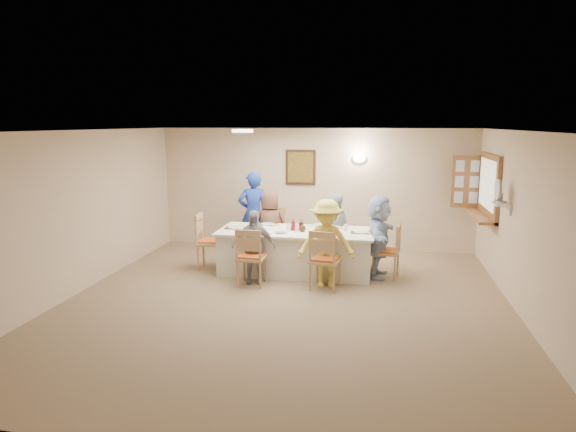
% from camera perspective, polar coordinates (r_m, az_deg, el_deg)
% --- Properties ---
extents(ground, '(7.00, 7.00, 0.00)m').
position_cam_1_polar(ground, '(7.60, -0.35, -9.75)').
color(ground, '#8F7454').
extents(room_walls, '(7.00, 7.00, 7.00)m').
position_cam_1_polar(room_walls, '(7.22, -0.36, 1.61)').
color(room_walls, beige).
rests_on(room_walls, ground).
extents(wall_picture, '(0.62, 0.05, 0.72)m').
position_cam_1_polar(wall_picture, '(10.64, 1.40, 5.43)').
color(wall_picture, '#432A17').
rests_on(wall_picture, room_walls).
extents(wall_sconce, '(0.26, 0.09, 0.18)m').
position_cam_1_polar(wall_sconce, '(10.49, 7.92, 6.36)').
color(wall_sconce, white).
rests_on(wall_sconce, room_walls).
extents(ceiling_light, '(0.36, 0.36, 0.05)m').
position_cam_1_polar(ceiling_light, '(8.82, -5.08, 9.39)').
color(ceiling_light, white).
rests_on(ceiling_light, room_walls).
extents(serving_hatch, '(0.06, 1.50, 1.15)m').
position_cam_1_polar(serving_hatch, '(9.68, 21.43, 3.04)').
color(serving_hatch, '#976137').
rests_on(serving_hatch, room_walls).
extents(hatch_sill, '(0.30, 1.50, 0.05)m').
position_cam_1_polar(hatch_sill, '(9.73, 20.54, 0.00)').
color(hatch_sill, '#976137').
rests_on(hatch_sill, room_walls).
extents(shutter_door, '(0.55, 0.04, 1.00)m').
position_cam_1_polar(shutter_door, '(10.37, 19.21, 3.62)').
color(shutter_door, '#976137').
rests_on(shutter_door, room_walls).
extents(fan_shelf, '(0.22, 0.36, 0.03)m').
position_cam_1_polar(fan_shelf, '(8.37, 22.63, 1.23)').
color(fan_shelf, white).
rests_on(fan_shelf, room_walls).
extents(desk_fan, '(0.30, 0.30, 0.28)m').
position_cam_1_polar(desk_fan, '(8.34, 22.50, 2.25)').
color(desk_fan, '#A5A5A8').
rests_on(desk_fan, fan_shelf).
extents(dining_table, '(2.70, 1.14, 0.76)m').
position_cam_1_polar(dining_table, '(9.02, 0.90, -3.97)').
color(dining_table, white).
rests_on(dining_table, ground).
extents(chair_back_left, '(0.51, 0.51, 1.00)m').
position_cam_1_polar(chair_back_left, '(9.86, -1.81, -2.01)').
color(chair_back_left, tan).
rests_on(chair_back_left, ground).
extents(chair_back_right, '(0.48, 0.48, 0.91)m').
position_cam_1_polar(chair_back_right, '(9.71, 5.15, -2.52)').
color(chair_back_right, tan).
rests_on(chair_back_right, ground).
extents(chair_front_left, '(0.47, 0.47, 0.96)m').
position_cam_1_polar(chair_front_left, '(8.35, -4.06, -4.46)').
color(chair_front_left, tan).
rests_on(chair_front_left, ground).
extents(chair_front_right, '(0.54, 0.54, 0.98)m').
position_cam_1_polar(chair_front_right, '(8.15, 4.19, -4.77)').
color(chair_front_right, tan).
rests_on(chair_front_right, ground).
extents(chair_left_end, '(0.53, 0.53, 1.01)m').
position_cam_1_polar(chair_left_end, '(9.35, -8.53, -2.77)').
color(chair_left_end, tan).
rests_on(chair_left_end, ground).
extents(chair_right_end, '(0.51, 0.51, 0.93)m').
position_cam_1_polar(chair_right_end, '(8.90, 10.83, -3.80)').
color(chair_right_end, tan).
rests_on(chair_right_end, ground).
extents(diner_back_left, '(0.68, 0.45, 1.37)m').
position_cam_1_polar(diner_back_left, '(9.71, -1.96, -1.11)').
color(diner_back_left, brown).
rests_on(diner_back_left, ground).
extents(diner_back_right, '(0.82, 0.72, 1.32)m').
position_cam_1_polar(diner_back_right, '(9.54, 5.11, -1.48)').
color(diner_back_right, '#B1B9C1').
rests_on(diner_back_right, ground).
extents(diner_front_left, '(0.81, 0.54, 1.21)m').
position_cam_1_polar(diner_front_left, '(8.43, -3.87, -3.42)').
color(diner_front_left, '#9B98AA').
rests_on(diner_front_left, ground).
extents(diner_front_right, '(1.08, 0.80, 1.42)m').
position_cam_1_polar(diner_front_right, '(8.21, 4.29, -3.06)').
color(diner_front_right, '#FAE158').
rests_on(diner_front_right, ground).
extents(diner_right_end, '(1.38, 0.65, 1.41)m').
position_cam_1_polar(diner_right_end, '(8.84, 10.04, -2.27)').
color(diner_right_end, '#B3C9F3').
rests_on(diner_right_end, ground).
extents(caregiver, '(0.89, 0.83, 1.66)m').
position_cam_1_polar(caregiver, '(10.23, -3.89, 0.30)').
color(caregiver, '#1E3AA9').
rests_on(caregiver, ground).
extents(placemat_fl, '(0.33, 0.24, 0.01)m').
position_cam_1_polar(placemat_fl, '(8.65, -3.47, -2.01)').
color(placemat_fl, '#472B19').
rests_on(placemat_fl, dining_table).
extents(plate_fl, '(0.23, 0.23, 0.01)m').
position_cam_1_polar(plate_fl, '(8.64, -3.47, -1.95)').
color(plate_fl, white).
rests_on(plate_fl, dining_table).
extents(napkin_fl, '(0.14, 0.14, 0.01)m').
position_cam_1_polar(napkin_fl, '(8.56, -2.38, -2.08)').
color(napkin_fl, yellow).
rests_on(napkin_fl, dining_table).
extents(placemat_fr, '(0.35, 0.26, 0.01)m').
position_cam_1_polar(placemat_fr, '(8.45, 4.47, -2.31)').
color(placemat_fr, '#472B19').
rests_on(placemat_fr, dining_table).
extents(plate_fr, '(0.25, 0.25, 0.02)m').
position_cam_1_polar(plate_fr, '(8.45, 4.47, -2.25)').
color(plate_fr, white).
rests_on(plate_fr, dining_table).
extents(napkin_fr, '(0.13, 0.13, 0.01)m').
position_cam_1_polar(napkin_fr, '(8.39, 5.67, -2.38)').
color(napkin_fr, yellow).
rests_on(napkin_fr, dining_table).
extents(placemat_bl, '(0.33, 0.25, 0.01)m').
position_cam_1_polar(placemat_bl, '(9.45, -2.29, -0.94)').
color(placemat_bl, '#472B19').
rests_on(placemat_bl, dining_table).
extents(plate_bl, '(0.25, 0.25, 0.02)m').
position_cam_1_polar(plate_bl, '(9.44, -2.29, -0.88)').
color(plate_bl, white).
rests_on(plate_bl, dining_table).
extents(napkin_bl, '(0.14, 0.14, 0.01)m').
position_cam_1_polar(napkin_bl, '(9.36, -1.28, -1.00)').
color(napkin_bl, yellow).
rests_on(napkin_bl, dining_table).
extents(placemat_br, '(0.37, 0.27, 0.01)m').
position_cam_1_polar(placemat_br, '(9.27, 4.98, -1.19)').
color(placemat_br, '#472B19').
rests_on(placemat_br, dining_table).
extents(plate_br, '(0.22, 0.22, 0.01)m').
position_cam_1_polar(plate_br, '(9.27, 4.98, -1.13)').
color(plate_br, white).
rests_on(plate_br, dining_table).
extents(napkin_br, '(0.15, 0.15, 0.01)m').
position_cam_1_polar(napkin_br, '(9.21, 6.07, -1.25)').
color(napkin_br, yellow).
rests_on(napkin_br, dining_table).
extents(placemat_le, '(0.36, 0.27, 0.01)m').
position_cam_1_polar(placemat_le, '(9.17, -5.90, -1.34)').
color(placemat_le, '#472B19').
rests_on(placemat_le, dining_table).
extents(plate_le, '(0.25, 0.25, 0.02)m').
position_cam_1_polar(plate_le, '(9.17, -5.91, -1.28)').
color(plate_le, white).
rests_on(plate_le, dining_table).
extents(napkin_le, '(0.15, 0.15, 0.01)m').
position_cam_1_polar(napkin_le, '(9.07, -4.90, -1.40)').
color(napkin_le, yellow).
rests_on(napkin_le, dining_table).
extents(placemat_re, '(0.34, 0.26, 0.01)m').
position_cam_1_polar(placemat_re, '(8.83, 8.10, -1.84)').
color(placemat_re, '#472B19').
rests_on(placemat_re, dining_table).
extents(plate_re, '(0.23, 0.23, 0.01)m').
position_cam_1_polar(plate_re, '(8.83, 8.10, -1.77)').
color(plate_re, white).
rests_on(plate_re, dining_table).
extents(napkin_re, '(0.15, 0.15, 0.01)m').
position_cam_1_polar(napkin_re, '(8.78, 9.26, -1.90)').
color(napkin_re, yellow).
rests_on(napkin_re, dining_table).
extents(teacup_a, '(0.20, 0.20, 0.10)m').
position_cam_1_polar(teacup_a, '(8.76, -4.51, -1.56)').
color(teacup_a, white).
rests_on(teacup_a, dining_table).
extents(teacup_b, '(0.11, 0.11, 0.09)m').
position_cam_1_polar(teacup_b, '(9.38, 3.93, -0.76)').
color(teacup_b, white).
rests_on(teacup_b, dining_table).
extents(bowl_a, '(0.28, 0.28, 0.05)m').
position_cam_1_polar(bowl_a, '(8.73, -0.83, -1.73)').
color(bowl_a, white).
rests_on(bowl_a, dining_table).
extents(bowl_b, '(0.26, 0.26, 0.07)m').
position_cam_1_polar(bowl_b, '(9.16, 3.55, -1.12)').
color(bowl_b, white).
rests_on(bowl_b, dining_table).
extents(condiment_ketchup, '(0.13, 0.13, 0.21)m').
position_cam_1_polar(condiment_ketchup, '(8.92, 0.58, -0.94)').
color(condiment_ketchup, maroon).
rests_on(condiment_ketchup, dining_table).
extents(condiment_brown, '(0.09, 0.09, 0.18)m').
position_cam_1_polar(condiment_brown, '(8.98, 1.47, -0.96)').
color(condiment_brown, '#411E11').
rests_on(condiment_brown, dining_table).
extents(condiment_malt, '(0.21, 0.21, 0.16)m').
position_cam_1_polar(condiment_malt, '(8.84, 1.61, -1.22)').
color(condiment_malt, '#411E11').
rests_on(condiment_malt, dining_table).
extents(drinking_glass, '(0.07, 0.07, 0.10)m').
position_cam_1_polar(drinking_glass, '(9.00, 0.01, -1.16)').
color(drinking_glass, silver).
rests_on(drinking_glass, dining_table).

